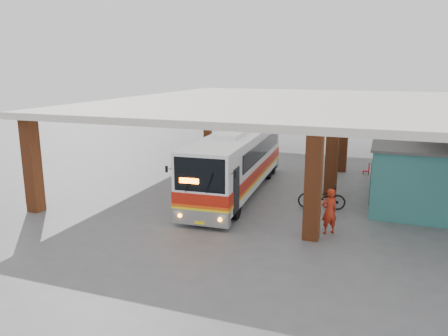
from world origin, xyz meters
TOP-DOWN VIEW (x-y plane):
  - ground at (0.00, 0.00)m, footprint 90.00×90.00m
  - brick_columns at (1.43, 5.00)m, footprint 20.10×21.60m
  - canopy_roof at (0.50, 6.50)m, footprint 21.00×23.00m
  - shop_building at (7.49, 4.00)m, footprint 5.20×8.20m
  - coach_bus at (-1.74, 2.06)m, footprint 3.12×11.76m
  - motorcycle at (2.87, 0.83)m, footprint 2.28×1.08m
  - pedestrian at (3.57, -2.20)m, footprint 0.81×0.77m
  - red_chair at (4.61, 8.67)m, footprint 0.41×0.41m

SIDE VIEW (x-z plane):
  - ground at x=0.00m, z-range 0.00..0.00m
  - red_chair at x=4.61m, z-range -0.03..0.70m
  - motorcycle at x=2.87m, z-range 0.00..1.15m
  - pedestrian at x=3.57m, z-range 0.00..1.86m
  - shop_building at x=7.49m, z-range 0.01..3.12m
  - coach_bus at x=-1.74m, z-range -0.01..3.38m
  - brick_columns at x=1.43m, z-range 0.00..4.35m
  - canopy_roof at x=0.50m, z-range 4.35..4.65m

